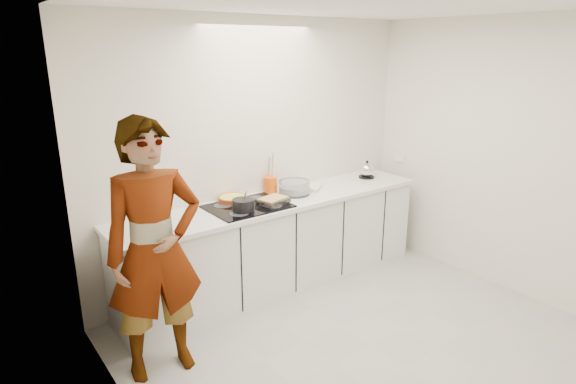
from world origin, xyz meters
TOP-DOWN VIEW (x-y plane):
  - floor at (0.00, 0.00)m, footprint 3.60×3.20m
  - ceiling at (0.00, 0.00)m, footprint 3.60×3.20m
  - wall_back at (0.00, 1.60)m, footprint 3.60×0.00m
  - wall_left at (-1.80, 0.00)m, footprint 0.00×3.20m
  - wall_right at (1.80, 0.02)m, footprint 0.02×3.20m
  - base_cabinets at (0.00, 1.28)m, footprint 3.20×0.58m
  - countertop at (0.00, 1.28)m, footprint 3.24×0.64m
  - hob at (-0.35, 1.26)m, footprint 0.72×0.54m
  - tart_dish at (-0.39, 1.46)m, footprint 0.30×0.30m
  - saucepan at (-0.46, 1.16)m, footprint 0.21×0.21m
  - baking_dish at (-0.13, 1.18)m, footprint 0.32×0.26m
  - mixing_bowl at (0.23, 1.32)m, footprint 0.35×0.35m
  - tea_towel at (0.47, 1.35)m, footprint 0.31×0.29m
  - kettle at (1.26, 1.34)m, footprint 0.23×0.23m
  - utensil_crock at (0.09, 1.52)m, footprint 0.16×0.16m
  - cook at (-1.44, 0.74)m, footprint 0.73×0.52m

SIDE VIEW (x-z plane):
  - floor at x=0.00m, z-range 0.00..0.00m
  - base_cabinets at x=0.00m, z-range 0.00..0.87m
  - countertop at x=0.00m, z-range 0.87..0.91m
  - hob at x=-0.35m, z-range 0.91..0.92m
  - tea_towel at x=0.47m, z-range 0.91..0.95m
  - cook at x=-1.44m, z-range 0.00..1.89m
  - tart_dish at x=-0.39m, z-range 0.93..0.97m
  - baking_dish at x=-0.13m, z-range 0.93..0.98m
  - mixing_bowl at x=0.23m, z-range 0.90..1.05m
  - saucepan at x=-0.46m, z-range 0.89..1.07m
  - utensil_crock at x=0.09m, z-range 0.91..1.07m
  - kettle at x=1.26m, z-range 0.89..1.09m
  - wall_right at x=1.80m, z-range 0.00..2.60m
  - wall_back at x=0.00m, z-range 0.00..2.60m
  - wall_left at x=-1.80m, z-range 0.00..2.60m
  - ceiling at x=0.00m, z-range 2.60..2.60m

